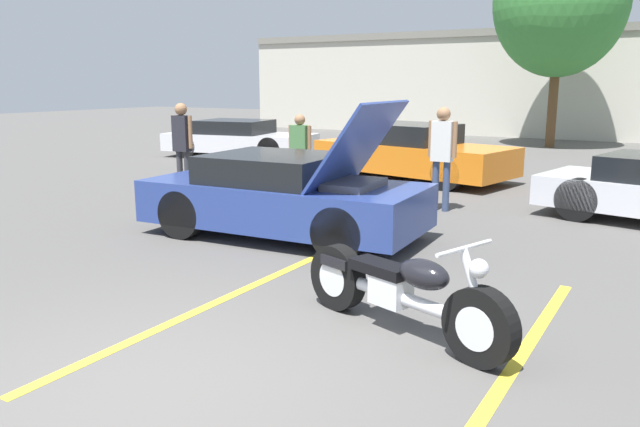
{
  "coord_description": "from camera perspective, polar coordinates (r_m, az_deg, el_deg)",
  "views": [
    {
      "loc": [
        3.22,
        -3.0,
        2.25
      ],
      "look_at": [
        -0.29,
        2.9,
        0.8
      ],
      "focal_mm": 35.0,
      "sensor_mm": 36.0,
      "label": 1
    }
  ],
  "objects": [
    {
      "name": "ground_plane",
      "position": [
        4.95,
        -15.0,
        -15.58
      ],
      "size": [
        80.0,
        80.0,
        0.0
      ],
      "primitive_type": "plane",
      "color": "#514F4C"
    },
    {
      "name": "parked_car_left_row",
      "position": [
        19.3,
        -7.4,
        6.79
      ],
      "size": [
        4.73,
        2.64,
        1.12
      ],
      "rotation": [
        0.0,
        0.0,
        0.17
      ],
      "color": "silver",
      "rests_on": "ground"
    },
    {
      "name": "motorcycle",
      "position": [
        5.71,
        7.42,
        -7.11
      ],
      "size": [
        2.29,
        1.0,
        0.97
      ],
      "rotation": [
        0.0,
        0.0,
        -0.33
      ],
      "color": "black",
      "rests_on": "ground"
    },
    {
      "name": "parked_car_mid_row",
      "position": [
        14.84,
        8.4,
        5.52
      ],
      "size": [
        4.9,
        2.78,
        1.3
      ],
      "rotation": [
        0.0,
        0.0,
        -0.21
      ],
      "color": "orange",
      "rests_on": "ground"
    },
    {
      "name": "far_building",
      "position": [
        28.44,
        24.75,
        11.04
      ],
      "size": [
        32.0,
        4.2,
        4.4
      ],
      "color": "beige",
      "rests_on": "ground"
    },
    {
      "name": "spectator_near_motorcycle",
      "position": [
        11.18,
        11.11,
        5.8
      ],
      "size": [
        0.52,
        0.24,
        1.83
      ],
      "color": "#38476B",
      "rests_on": "ground"
    },
    {
      "name": "tree_background",
      "position": [
        23.52,
        21.13,
        17.7
      ],
      "size": [
        4.41,
        4.41,
        7.47
      ],
      "color": "brown",
      "rests_on": "ground"
    },
    {
      "name": "parking_stripe_middle",
      "position": [
        5.37,
        17.19,
        -13.4
      ],
      "size": [
        0.12,
        4.78,
        0.01
      ],
      "primitive_type": "cube",
      "color": "yellow",
      "rests_on": "ground"
    },
    {
      "name": "spectator_by_show_car",
      "position": [
        12.78,
        -12.48,
        6.55
      ],
      "size": [
        0.52,
        0.24,
        1.85
      ],
      "color": "#333338",
      "rests_on": "ground"
    },
    {
      "name": "show_car_hood_open",
      "position": [
        9.18,
        -3.21,
        1.62
      ],
      "size": [
        4.21,
        2.06,
        2.01
      ],
      "rotation": [
        0.0,
        0.0,
        0.06
      ],
      "color": "navy",
      "rests_on": "ground"
    },
    {
      "name": "parking_stripe_foreground",
      "position": [
        6.67,
        -9.35,
        -7.95
      ],
      "size": [
        0.12,
        4.78,
        0.01
      ],
      "primitive_type": "cube",
      "color": "yellow",
      "rests_on": "ground"
    },
    {
      "name": "spectator_midground",
      "position": [
        12.47,
        -1.84,
        6.0
      ],
      "size": [
        0.52,
        0.21,
        1.63
      ],
      "color": "brown",
      "rests_on": "ground"
    }
  ]
}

